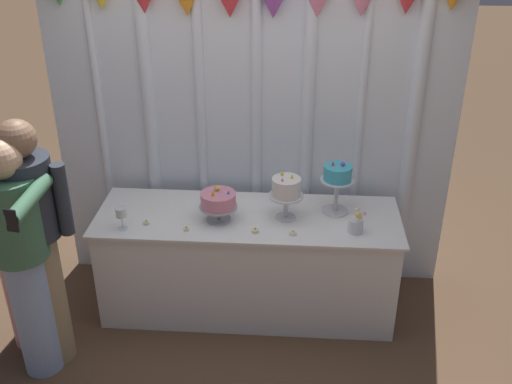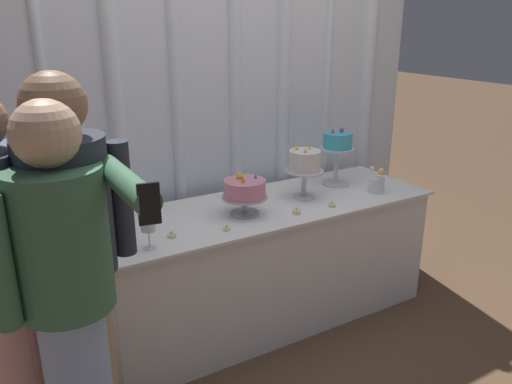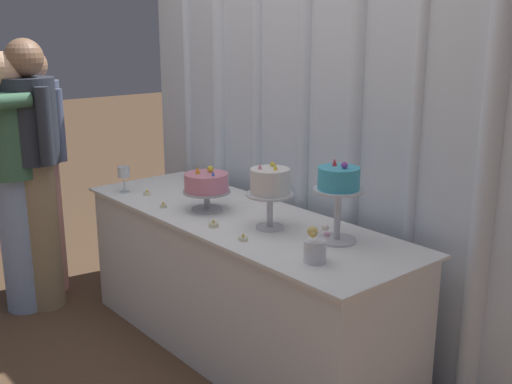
# 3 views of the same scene
# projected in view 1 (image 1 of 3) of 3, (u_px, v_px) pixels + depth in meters

# --- Properties ---
(ground_plane) EXTENTS (24.00, 24.00, 0.00)m
(ground_plane) POSITION_uv_depth(u_px,v_px,m) (247.00, 314.00, 4.37)
(ground_plane) COLOR brown
(draped_curtain) EXTENTS (2.85, 0.20, 2.48)m
(draped_curtain) POSITION_uv_depth(u_px,v_px,m) (257.00, 108.00, 4.20)
(draped_curtain) COLOR silver
(draped_curtain) RESTS_ON ground_plane
(cake_table) EXTENTS (2.07, 0.69, 0.76)m
(cake_table) POSITION_uv_depth(u_px,v_px,m) (248.00, 262.00, 4.28)
(cake_table) COLOR white
(cake_table) RESTS_ON ground_plane
(cake_display_leftmost) EXTENTS (0.25, 0.25, 0.24)m
(cake_display_leftmost) POSITION_uv_depth(u_px,v_px,m) (218.00, 201.00, 3.99)
(cake_display_leftmost) COLOR #B2B2B7
(cake_display_leftmost) RESTS_ON cake_table
(cake_display_center) EXTENTS (0.23, 0.23, 0.33)m
(cake_display_center) POSITION_uv_depth(u_px,v_px,m) (286.00, 189.00, 3.97)
(cake_display_center) COLOR silver
(cake_display_center) RESTS_ON cake_table
(cake_display_rightmost) EXTENTS (0.23, 0.23, 0.38)m
(cake_display_rightmost) POSITION_uv_depth(u_px,v_px,m) (337.00, 178.00, 4.03)
(cake_display_rightmost) COLOR silver
(cake_display_rightmost) RESTS_ON cake_table
(wine_glass) EXTENTS (0.07, 0.07, 0.15)m
(wine_glass) POSITION_uv_depth(u_px,v_px,m) (121.00, 213.00, 3.90)
(wine_glass) COLOR silver
(wine_glass) RESTS_ON cake_table
(flower_vase) EXTENTS (0.11, 0.12, 0.16)m
(flower_vase) POSITION_uv_depth(u_px,v_px,m) (356.00, 224.00, 3.88)
(flower_vase) COLOR silver
(flower_vase) RESTS_ON cake_table
(tealight_far_left) EXTENTS (0.04, 0.04, 0.03)m
(tealight_far_left) POSITION_uv_depth(u_px,v_px,m) (146.00, 223.00, 4.00)
(tealight_far_left) COLOR beige
(tealight_far_left) RESTS_ON cake_table
(tealight_near_left) EXTENTS (0.04, 0.04, 0.03)m
(tealight_near_left) POSITION_uv_depth(u_px,v_px,m) (186.00, 229.00, 3.92)
(tealight_near_left) COLOR beige
(tealight_near_left) RESTS_ON cake_table
(tealight_near_right) EXTENTS (0.05, 0.05, 0.04)m
(tealight_near_right) POSITION_uv_depth(u_px,v_px,m) (255.00, 231.00, 3.90)
(tealight_near_right) COLOR beige
(tealight_near_right) RESTS_ON cake_table
(tealight_far_right) EXTENTS (0.05, 0.05, 0.03)m
(tealight_far_right) POSITION_uv_depth(u_px,v_px,m) (293.00, 233.00, 3.88)
(tealight_far_right) COLOR beige
(tealight_far_right) RESTS_ON cake_table
(guest_man_dark_suit) EXTENTS (0.46, 0.38, 1.58)m
(guest_man_dark_suit) POSITION_uv_depth(u_px,v_px,m) (9.00, 231.00, 3.72)
(guest_man_dark_suit) COLOR #D6938E
(guest_man_dark_suit) RESTS_ON ground_plane
(guest_man_pink_jacket) EXTENTS (0.48, 0.33, 1.65)m
(guest_man_pink_jacket) POSITION_uv_depth(u_px,v_px,m) (36.00, 237.00, 3.57)
(guest_man_pink_jacket) COLOR #9E8966
(guest_man_pink_jacket) RESTS_ON ground_plane
(guest_girl_blue_dress) EXTENTS (0.47, 0.60, 1.58)m
(guest_girl_blue_dress) POSITION_uv_depth(u_px,v_px,m) (21.00, 253.00, 3.50)
(guest_girl_blue_dress) COLOR #93ADD6
(guest_girl_blue_dress) RESTS_ON ground_plane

